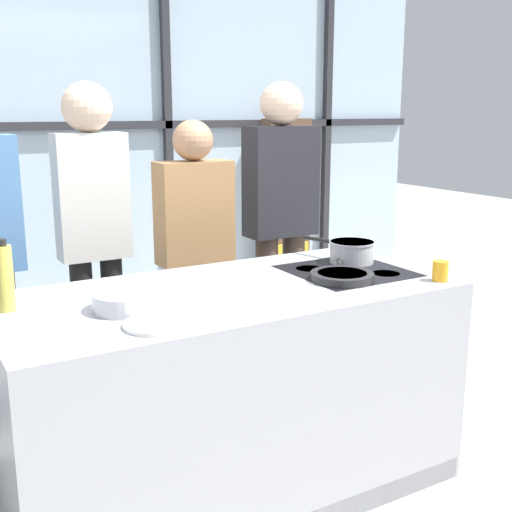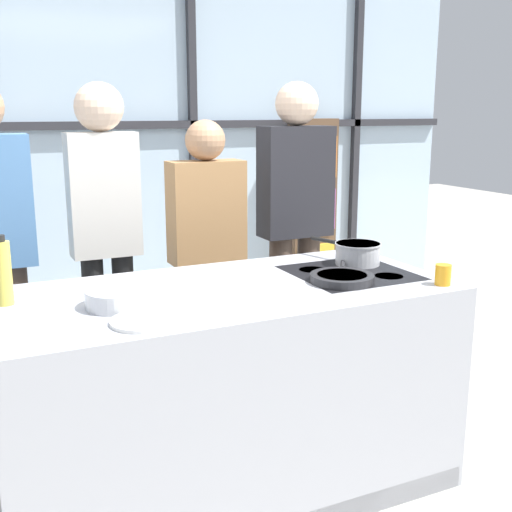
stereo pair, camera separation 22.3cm
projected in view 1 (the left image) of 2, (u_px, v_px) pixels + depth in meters
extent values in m
plane|color=#ADA89E|center=(232.00, 487.00, 2.88)|extent=(18.00, 18.00, 0.00)
cube|color=silver|center=(68.00, 145.00, 4.71)|extent=(6.40, 0.04, 2.80)
cube|color=#2D2D33|center=(69.00, 126.00, 4.64)|extent=(6.40, 0.06, 0.06)
cube|color=#2D2D33|center=(168.00, 143.00, 5.04)|extent=(0.06, 0.06, 2.80)
cube|color=#2D2D33|center=(327.00, 138.00, 5.79)|extent=(0.06, 0.06, 2.80)
cube|color=brown|center=(286.00, 211.00, 5.57)|extent=(0.41, 0.16, 1.58)
cube|color=gold|center=(291.00, 263.00, 5.59)|extent=(0.34, 0.03, 0.35)
cube|color=#994C93|center=(292.00, 209.00, 5.48)|extent=(0.34, 0.03, 0.35)
cube|color=orange|center=(292.00, 157.00, 5.38)|extent=(0.34, 0.03, 0.35)
cube|color=#A8AAB2|center=(231.00, 392.00, 2.78)|extent=(1.91, 0.89, 0.93)
cube|color=black|center=(347.00, 272.00, 2.97)|extent=(0.52, 0.52, 0.01)
cylinder|color=#38383D|center=(342.00, 281.00, 2.81)|extent=(0.13, 0.13, 0.01)
cylinder|color=#38383D|center=(386.00, 274.00, 2.93)|extent=(0.13, 0.13, 0.01)
cylinder|color=#38383D|center=(309.00, 269.00, 3.02)|extent=(0.13, 0.13, 0.01)
cylinder|color=#38383D|center=(351.00, 263.00, 3.14)|extent=(0.13, 0.13, 0.01)
cylinder|color=#47382D|center=(7.00, 356.00, 3.22)|extent=(0.14, 0.14, 0.90)
cylinder|color=black|center=(115.00, 336.00, 3.49)|extent=(0.12, 0.12, 0.90)
cylinder|color=black|center=(85.00, 342.00, 3.42)|extent=(0.12, 0.12, 0.90)
cube|color=beige|center=(92.00, 197.00, 3.28)|extent=(0.36, 0.16, 0.65)
sphere|color=beige|center=(87.00, 107.00, 3.18)|extent=(0.25, 0.25, 0.25)
cylinder|color=#232838|center=(211.00, 327.00, 3.79)|extent=(0.13, 0.13, 0.80)
cylinder|color=#232838|center=(182.00, 332.00, 3.70)|extent=(0.13, 0.13, 0.80)
cube|color=#A37547|center=(194.00, 213.00, 3.59)|extent=(0.42, 0.19, 0.58)
sphere|color=tan|center=(193.00, 140.00, 3.50)|extent=(0.22, 0.22, 0.22)
cylinder|color=#47382D|center=(293.00, 304.00, 4.06)|extent=(0.14, 0.14, 0.91)
cylinder|color=#47382D|center=(267.00, 308.00, 3.97)|extent=(0.14, 0.14, 0.91)
cube|color=#232328|center=(281.00, 181.00, 3.84)|extent=(0.43, 0.20, 0.65)
sphere|color=beige|center=(282.00, 104.00, 3.74)|extent=(0.25, 0.25, 0.25)
cylinder|color=#232326|center=(342.00, 276.00, 2.80)|extent=(0.28, 0.28, 0.04)
cylinder|color=#B26B2D|center=(342.00, 273.00, 2.80)|extent=(0.22, 0.22, 0.01)
cylinder|color=#232326|center=(339.00, 261.00, 3.04)|extent=(0.14, 0.20, 0.02)
cylinder|color=silver|center=(352.00, 252.00, 3.13)|extent=(0.21, 0.21, 0.10)
cylinder|color=silver|center=(352.00, 242.00, 3.12)|extent=(0.22, 0.22, 0.01)
cylinder|color=black|center=(319.00, 240.00, 3.25)|extent=(0.08, 0.19, 0.02)
cylinder|color=white|center=(159.00, 324.00, 2.22)|extent=(0.25, 0.25, 0.01)
cylinder|color=silver|center=(127.00, 301.00, 2.39)|extent=(0.26, 0.26, 0.07)
cylinder|color=#4C4C51|center=(127.00, 293.00, 2.38)|extent=(0.21, 0.21, 0.01)
cylinder|color=#E0CC4C|center=(5.00, 279.00, 2.36)|extent=(0.07, 0.07, 0.25)
cylinder|color=black|center=(1.00, 243.00, 2.33)|extent=(0.04, 0.04, 0.02)
cylinder|color=orange|center=(440.00, 271.00, 2.79)|extent=(0.07, 0.07, 0.09)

